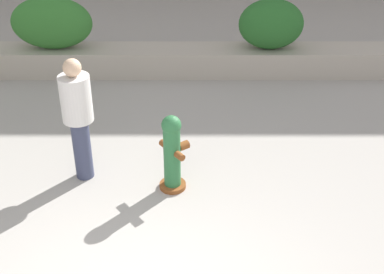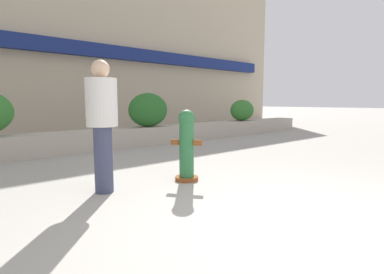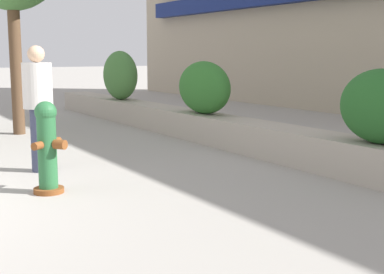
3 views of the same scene
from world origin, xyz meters
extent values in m
cube|color=#ADA393|center=(0.00, 6.00, 0.25)|extent=(18.00, 0.70, 0.50)
ellipsoid|color=#427538|center=(-5.80, 6.00, 1.10)|extent=(1.33, 0.70, 1.19)
ellipsoid|color=#2D6B28|center=(-2.04, 6.00, 0.99)|extent=(1.50, 0.61, 0.98)
ellipsoid|color=#235B23|center=(1.99, 6.00, 0.97)|extent=(1.20, 0.70, 0.94)
cylinder|color=brown|center=(0.28, 2.30, 0.03)|extent=(0.49, 0.49, 0.06)
cylinder|color=#286638|center=(0.28, 2.30, 0.48)|extent=(0.31, 0.31, 0.85)
sphere|color=#286638|center=(0.28, 2.30, 0.95)|extent=(0.25, 0.25, 0.25)
cylinder|color=brown|center=(0.43, 2.41, 0.59)|extent=(0.18, 0.17, 0.11)
cylinder|color=brown|center=(0.38, 2.16, 0.59)|extent=(0.15, 0.15, 0.09)
cylinder|color=brown|center=(0.18, 2.44, 0.59)|extent=(0.15, 0.15, 0.09)
cylinder|color=brown|center=(-4.66, 3.22, 1.35)|extent=(0.24, 0.24, 2.69)
cylinder|color=#383D56|center=(-0.93, 2.56, 0.44)|extent=(0.32, 0.32, 0.88)
cylinder|color=silver|center=(-0.93, 2.56, 1.19)|extent=(0.54, 0.54, 0.62)
sphere|color=#D6AD89|center=(-0.93, 2.56, 1.61)|extent=(0.23, 0.23, 0.23)
camera|label=1|loc=(0.54, -3.46, 4.27)|focal=50.00mm
camera|label=2|loc=(-2.60, -1.13, 1.20)|focal=28.00mm
camera|label=3|loc=(6.36, 0.49, 1.61)|focal=50.00mm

